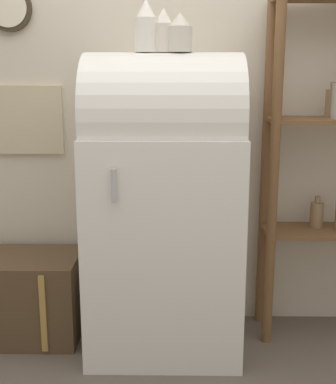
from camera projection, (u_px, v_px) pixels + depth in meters
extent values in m
plane|color=#60564C|center=(163.00, 367.00, 2.56)|extent=(12.00, 12.00, 0.00)
cube|color=beige|center=(165.00, 78.00, 2.82)|extent=(7.00, 0.05, 2.70)
cylinder|color=#382D1E|center=(8.00, 8.00, 2.71)|extent=(0.24, 0.03, 0.24)
cylinder|color=beige|center=(7.00, 7.00, 2.69)|extent=(0.19, 0.01, 0.19)
cube|color=#C6B793|center=(18.00, 120.00, 2.84)|extent=(0.48, 0.02, 0.36)
cube|color=white|center=(164.00, 243.00, 2.67)|extent=(0.75, 0.62, 1.10)
cylinder|color=white|center=(164.00, 116.00, 2.53)|extent=(0.73, 0.59, 0.59)
cylinder|color=#B7B7BC|center=(114.00, 186.00, 2.27)|extent=(0.02, 0.02, 0.15)
cube|color=brown|center=(20.00, 296.00, 2.83)|extent=(0.63, 0.40, 0.45)
cube|color=#AD8942|center=(43.00, 314.00, 2.63)|extent=(0.03, 0.01, 0.40)
cylinder|color=brown|center=(274.00, 180.00, 2.62)|extent=(0.05, 0.05, 1.74)
cylinder|color=brown|center=(265.00, 170.00, 2.85)|extent=(0.05, 0.05, 1.74)
cylinder|color=#7F6647|center=(332.00, 104.00, 2.68)|extent=(0.07, 0.07, 0.14)
cylinder|color=#7F6647|center=(333.00, 86.00, 2.66)|extent=(0.03, 0.03, 0.04)
cylinder|color=#7F6647|center=(317.00, 215.00, 2.81)|extent=(0.07, 0.07, 0.14)
cylinder|color=#7F6647|center=(318.00, 200.00, 2.79)|extent=(0.03, 0.03, 0.03)
cylinder|color=white|center=(146.00, 35.00, 2.45)|extent=(0.11, 0.11, 0.15)
cone|color=white|center=(146.00, 8.00, 2.42)|extent=(0.09, 0.09, 0.08)
cylinder|color=silver|center=(164.00, 38.00, 2.45)|extent=(0.09, 0.09, 0.13)
cone|color=silver|center=(164.00, 15.00, 2.43)|extent=(0.08, 0.08, 0.07)
cylinder|color=beige|center=(180.00, 39.00, 2.43)|extent=(0.11, 0.11, 0.11)
cone|color=beige|center=(180.00, 19.00, 2.41)|extent=(0.10, 0.10, 0.06)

